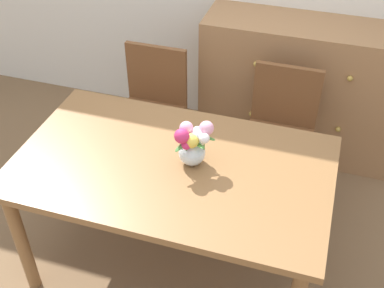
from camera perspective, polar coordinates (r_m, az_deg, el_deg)
name	(u,v)px	position (r m, az deg, el deg)	size (l,w,h in m)	color
ground_plane	(175,261)	(3.01, -1.94, -13.44)	(12.00, 12.00, 0.00)	brown
dining_table	(173,177)	(2.51, -2.27, -3.89)	(1.59, 0.95, 0.77)	olive
chair_left	(152,104)	(3.33, -4.68, 4.70)	(0.42, 0.42, 0.90)	brown
chair_right	(280,127)	(3.16, 10.26, 1.98)	(0.42, 0.42, 0.90)	brown
dresser	(301,89)	(3.59, 12.57, 6.23)	(1.40, 0.47, 1.00)	#9E7047
flower_vase	(192,144)	(2.37, 0.00, 0.06)	(0.18, 0.19, 0.24)	silver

